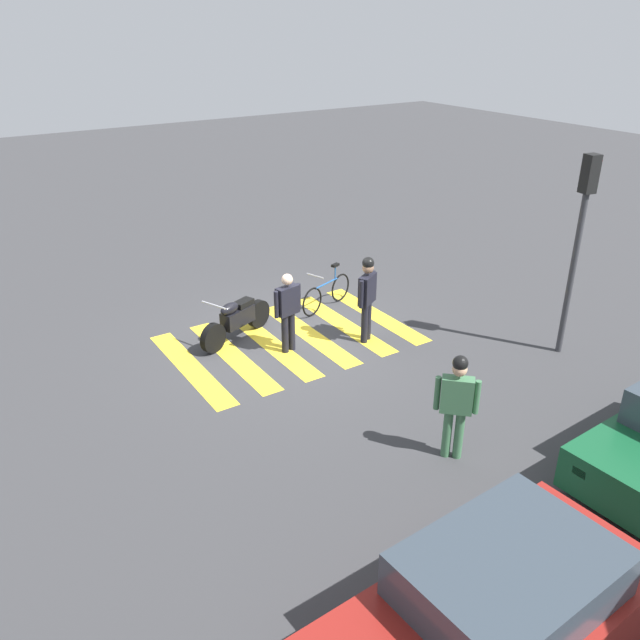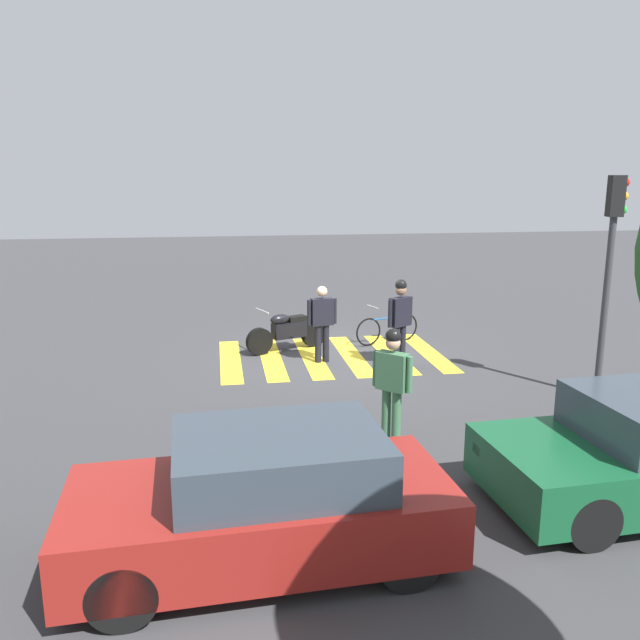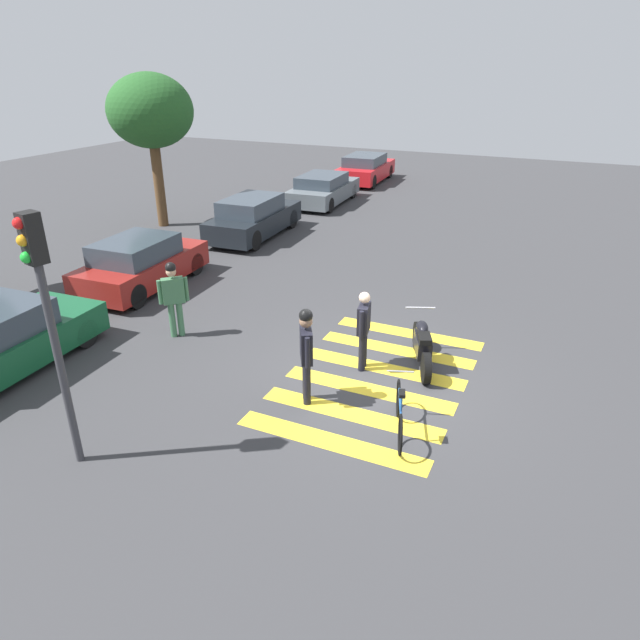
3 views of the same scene
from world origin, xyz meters
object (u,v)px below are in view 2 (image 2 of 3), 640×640
(police_motorcycle, at_px, (287,331))
(car_maroon_wagon, at_px, (266,501))
(officer_on_foot, at_px, (322,319))
(leaning_bicycle, at_px, (388,328))
(officer_by_motorcycle, at_px, (400,316))
(pedestrian_bystander, at_px, (392,377))
(traffic_light_pole, at_px, (611,251))

(police_motorcycle, bearing_deg, car_maroon_wagon, 82.16)
(officer_on_foot, xyz_separation_m, car_maroon_wagon, (1.77, 7.16, -0.28))
(leaning_bicycle, xyz_separation_m, officer_by_motorcycle, (0.24, 1.84, 0.71))
(police_motorcycle, xyz_separation_m, pedestrian_bystander, (-0.98, 5.42, 0.56))
(police_motorcycle, xyz_separation_m, officer_by_motorcycle, (-2.22, 1.55, 0.63))
(pedestrian_bystander, bearing_deg, officer_by_motorcycle, -107.77)
(officer_on_foot, xyz_separation_m, pedestrian_bystander, (-0.34, 4.37, 0.07))
(leaning_bicycle, distance_m, officer_on_foot, 2.34)
(officer_by_motorcycle, xyz_separation_m, pedestrian_bystander, (1.24, 3.87, -0.07))
(leaning_bicycle, relative_size, officer_on_foot, 1.00)
(officer_on_foot, height_order, officer_by_motorcycle, officer_by_motorcycle)
(police_motorcycle, bearing_deg, traffic_light_pole, 142.23)
(leaning_bicycle, relative_size, pedestrian_bystander, 0.95)
(officer_on_foot, relative_size, officer_by_motorcycle, 0.90)
(police_motorcycle, relative_size, traffic_light_pole, 0.49)
(car_maroon_wagon, height_order, traffic_light_pole, traffic_light_pole)
(police_motorcycle, xyz_separation_m, leaning_bicycle, (-2.46, -0.29, -0.08))
(pedestrian_bystander, relative_size, traffic_light_pole, 0.44)
(officer_on_foot, bearing_deg, officer_by_motorcycle, 162.67)
(car_maroon_wagon, bearing_deg, officer_by_motorcycle, -116.71)
(leaning_bicycle, height_order, traffic_light_pole, traffic_light_pole)
(pedestrian_bystander, distance_m, traffic_light_pole, 4.78)
(pedestrian_bystander, bearing_deg, leaning_bicycle, -104.53)
(traffic_light_pole, bearing_deg, leaning_bicycle, -57.35)
(officer_by_motorcycle, relative_size, car_maroon_wagon, 0.46)
(leaning_bicycle, height_order, officer_on_foot, officer_on_foot)
(car_maroon_wagon, bearing_deg, officer_on_foot, -103.86)
(pedestrian_bystander, xyz_separation_m, car_maroon_wagon, (2.11, 2.79, -0.35))
(leaning_bicycle, bearing_deg, officer_on_foot, 36.32)
(leaning_bicycle, distance_m, car_maroon_wagon, 9.23)
(police_motorcycle, distance_m, pedestrian_bystander, 5.54)
(police_motorcycle, relative_size, car_maroon_wagon, 0.48)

